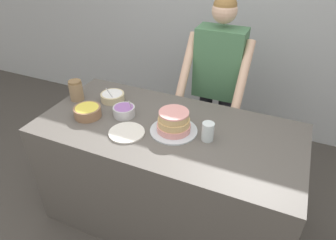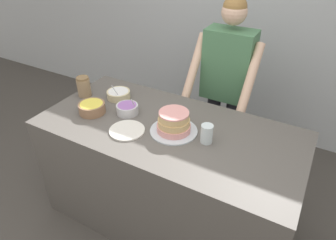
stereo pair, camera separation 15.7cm
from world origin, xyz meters
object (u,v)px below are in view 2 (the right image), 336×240
(ceramic_plate, at_px, (127,130))
(frosting_bowl_white, at_px, (119,94))
(person_baker, at_px, (226,77))
(drinking_glass, at_px, (207,134))
(frosting_bowl_purple, at_px, (127,109))
(frosting_bowl_yellow, at_px, (92,108))
(cake, at_px, (174,123))
(stoneware_jar, at_px, (84,87))

(ceramic_plate, bearing_deg, frosting_bowl_white, 133.63)
(person_baker, bearing_deg, ceramic_plate, -109.78)
(drinking_glass, relative_size, ceramic_plate, 0.52)
(frosting_bowl_purple, distance_m, frosting_bowl_yellow, 0.27)
(cake, bearing_deg, person_baker, 85.11)
(frosting_bowl_yellow, bearing_deg, ceramic_plate, -10.93)
(frosting_bowl_purple, xyz_separation_m, frosting_bowl_white, (-0.20, 0.16, -0.01))
(frosting_bowl_yellow, bearing_deg, drinking_glass, 5.37)
(person_baker, distance_m, cake, 0.83)
(person_baker, distance_m, ceramic_plate, 1.04)
(person_baker, height_order, ceramic_plate, person_baker)
(frosting_bowl_yellow, relative_size, ceramic_plate, 0.80)
(frosting_bowl_white, bearing_deg, cake, -17.66)
(ceramic_plate, height_order, stoneware_jar, stoneware_jar)
(drinking_glass, height_order, ceramic_plate, drinking_glass)
(frosting_bowl_white, height_order, drinking_glass, frosting_bowl_white)
(stoneware_jar, bearing_deg, ceramic_plate, -22.25)
(person_baker, xyz_separation_m, frosting_bowl_purple, (-0.48, -0.79, -0.05))
(cake, distance_m, frosting_bowl_yellow, 0.66)
(frosting_bowl_yellow, bearing_deg, stoneware_jar, 143.10)
(frosting_bowl_purple, bearing_deg, frosting_bowl_white, 141.84)
(frosting_bowl_purple, xyz_separation_m, stoneware_jar, (-0.47, 0.06, 0.04))
(frosting_bowl_white, relative_size, stoneware_jar, 1.14)
(frosting_bowl_white, distance_m, drinking_glass, 0.88)
(cake, xyz_separation_m, frosting_bowl_purple, (-0.41, 0.04, -0.03))
(cake, relative_size, frosting_bowl_white, 1.74)
(cake, bearing_deg, frosting_bowl_white, 162.34)
(drinking_glass, bearing_deg, frosting_bowl_yellow, -174.63)
(frosting_bowl_white, bearing_deg, person_baker, 42.54)
(person_baker, distance_m, frosting_bowl_white, 0.93)
(frosting_bowl_purple, relative_size, drinking_glass, 1.27)
(cake, bearing_deg, drinking_glass, 0.20)
(frosting_bowl_white, xyz_separation_m, ceramic_plate, (0.33, -0.35, -0.03))
(cake, height_order, ceramic_plate, cake)
(frosting_bowl_purple, bearing_deg, stoneware_jar, 173.30)
(cake, distance_m, frosting_bowl_white, 0.65)
(cake, xyz_separation_m, frosting_bowl_yellow, (-0.65, -0.08, -0.03))
(ceramic_plate, relative_size, stoneware_jar, 1.49)
(ceramic_plate, bearing_deg, drinking_glass, 16.56)
(frosting_bowl_purple, bearing_deg, person_baker, 58.47)
(cake, bearing_deg, stoneware_jar, 174.04)
(cake, distance_m, ceramic_plate, 0.33)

